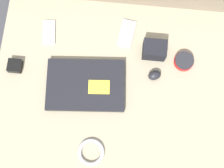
# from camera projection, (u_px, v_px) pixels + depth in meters

# --- Properties ---
(ground_plane) EXTENTS (8.00, 8.00, 0.00)m
(ground_plane) POSITION_uv_depth(u_px,v_px,m) (112.00, 91.00, 1.47)
(ground_plane) COLOR #38383D
(couch_seat) EXTENTS (1.03, 0.79, 0.11)m
(couch_seat) POSITION_uv_depth(u_px,v_px,m) (112.00, 88.00, 1.41)
(couch_seat) COLOR gray
(couch_seat) RESTS_ON ground_plane
(laptop) EXTENTS (0.35, 0.25, 0.03)m
(laptop) POSITION_uv_depth(u_px,v_px,m) (86.00, 85.00, 1.34)
(laptop) COLOR black
(laptop) RESTS_ON couch_seat
(computer_mouse) EXTENTS (0.07, 0.06, 0.04)m
(computer_mouse) POSITION_uv_depth(u_px,v_px,m) (155.00, 75.00, 1.35)
(computer_mouse) COLOR black
(computer_mouse) RESTS_ON couch_seat
(speaker_puck) EXTENTS (0.09, 0.09, 0.03)m
(speaker_puck) POSITION_uv_depth(u_px,v_px,m) (184.00, 61.00, 1.37)
(speaker_puck) COLOR red
(speaker_puck) RESTS_ON couch_seat
(phone_silver) EXTENTS (0.08, 0.14, 0.01)m
(phone_silver) POSITION_uv_depth(u_px,v_px,m) (127.00, 34.00, 1.41)
(phone_silver) COLOR #B7B7BC
(phone_silver) RESTS_ON couch_seat
(phone_black) EXTENTS (0.07, 0.12, 0.01)m
(phone_black) POSITION_uv_depth(u_px,v_px,m) (49.00, 32.00, 1.41)
(phone_black) COLOR silver
(phone_black) RESTS_ON couch_seat
(camera_pouch) EXTENTS (0.10, 0.08, 0.08)m
(camera_pouch) POSITION_uv_depth(u_px,v_px,m) (154.00, 50.00, 1.35)
(camera_pouch) COLOR black
(camera_pouch) RESTS_ON couch_seat
(charger_brick) EXTENTS (0.06, 0.06, 0.03)m
(charger_brick) POSITION_uv_depth(u_px,v_px,m) (15.00, 66.00, 1.36)
(charger_brick) COLOR black
(charger_brick) RESTS_ON couch_seat
(cable_coil) EXTENTS (0.11, 0.11, 0.02)m
(cable_coil) POSITION_uv_depth(u_px,v_px,m) (91.00, 152.00, 1.28)
(cable_coil) COLOR #B2B2B7
(cable_coil) RESTS_ON couch_seat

